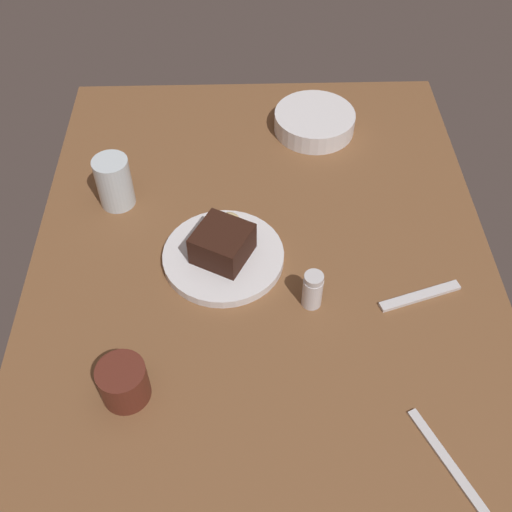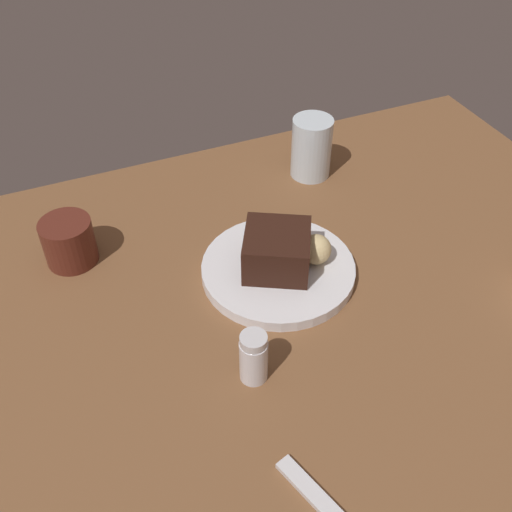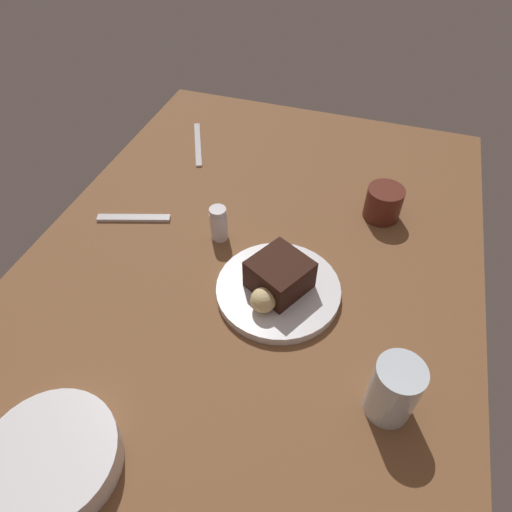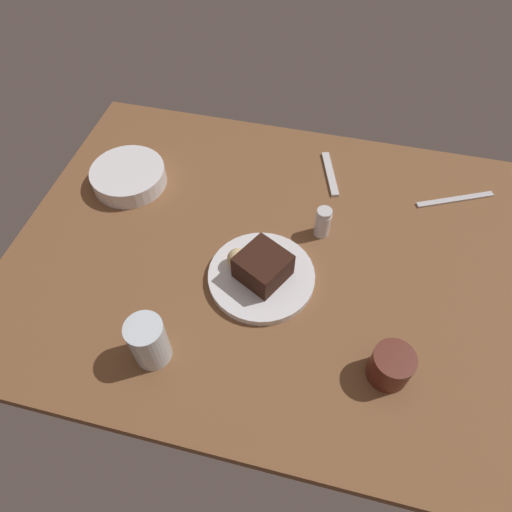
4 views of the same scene
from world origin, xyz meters
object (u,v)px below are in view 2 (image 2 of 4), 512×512
Objects in this scene: salt_shaker at (254,357)px; coffee_cup at (69,242)px; water_glass at (311,148)px; chocolate_cake_slice at (277,250)px; bread_roll at (316,249)px; dessert_plate at (278,270)px.

salt_shaker is 0.98× the size of coffee_cup.
water_glass is at bearing 8.47° from coffee_cup.
coffee_cup is (-26.15, 14.51, -1.18)cm from chocolate_cake_slice.
bread_roll is 24.24cm from water_glass.
water_glass is 42.42cm from coffee_cup.
dessert_plate is 5.05× the size of bread_roll.
water_glass is at bearing 52.77° from chocolate_cake_slice.
salt_shaker is at bearing -137.82° from bread_roll.
coffee_cup is (-41.92, -6.24, -1.78)cm from water_glass.
dessert_plate is at bearing -3.53° from chocolate_cake_slice.
chocolate_cake_slice is 1.21× the size of coffee_cup.
water_glass reaches higher than chocolate_cake_slice.
chocolate_cake_slice reaches higher than salt_shaker.
coffee_cup reaches higher than bread_roll.
water_glass is at bearing 54.46° from salt_shaker.
coffee_cup is at bearing -171.53° from water_glass.
salt_shaker is (-10.08, -15.02, 2.74)cm from dessert_plate.
coffee_cup is at bearing 151.20° from dessert_plate.
chocolate_cake_slice is 1.24× the size of salt_shaker.
bread_roll is 35.33cm from coffee_cup.
chocolate_cake_slice is 0.86× the size of water_glass.
salt_shaker is at bearing -61.05° from coffee_cup.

